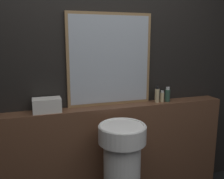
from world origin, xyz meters
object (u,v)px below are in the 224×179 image
Objects in this scene: lotion_bottle at (167,95)px; mirror at (110,60)px; pedestal_sink at (122,172)px; conditioner_bottle at (162,97)px; shampoo_bottle at (157,95)px; towel_stack at (47,105)px.

mirror is at bearing 173.04° from lotion_bottle.
pedestal_sink is 7.96× the size of conditioner_bottle.
pedestal_sink is 1.08× the size of mirror.
pedestal_sink is 0.88m from lotion_bottle.
mirror is at bearing 172.26° from conditioner_bottle.
mirror is 5.16× the size of shampoo_bottle.
towel_stack reaches higher than conditioner_bottle.
mirror reaches higher than pedestal_sink.
conditioner_bottle is at bearing 32.68° from pedestal_sink.
conditioner_bottle is at bearing -0.00° from shampoo_bottle.
conditioner_bottle is (0.06, -0.00, -0.02)m from shampoo_bottle.
lotion_bottle is (0.06, 0.00, 0.01)m from conditioner_bottle.
pedestal_sink is at bearing -147.32° from conditioner_bottle.
pedestal_sink is 3.84× the size of towel_stack.
towel_stack is 1.62× the size of lotion_bottle.
conditioner_bottle is at bearing -7.74° from mirror.
lotion_bottle is (0.57, -0.07, -0.35)m from mirror.
towel_stack is at bearing 180.00° from shampoo_bottle.
mirror reaches higher than lotion_bottle.
shampoo_bottle is at bearing 180.00° from lotion_bottle.
conditioner_bottle is 0.06m from lotion_bottle.
pedestal_sink is at bearing -94.41° from mirror.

